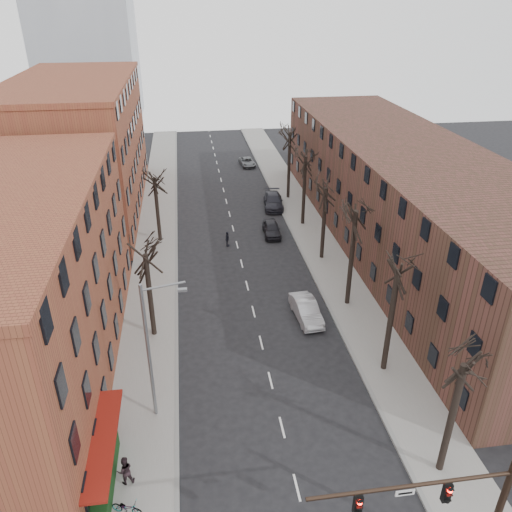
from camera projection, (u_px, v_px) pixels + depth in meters
name	position (u px, v px, depth m)	size (l,w,h in m)	color
sidewalk_left	(157.00, 236.00, 51.33)	(4.00, 90.00, 0.15)	gray
sidewalk_right	(308.00, 227.00, 53.34)	(4.00, 90.00, 0.15)	gray
building_left_near	(2.00, 296.00, 30.04)	(12.00, 26.00, 12.00)	brown
building_left_far	(80.00, 149.00, 55.02)	(12.00, 28.00, 14.00)	brown
building_right	(405.00, 197.00, 47.68)	(12.00, 50.00, 10.00)	#4F2C25
awning_left	(111.00, 477.00, 25.75)	(1.20, 7.00, 0.15)	maroon
hedge	(104.00, 485.00, 24.56)	(0.80, 6.00, 1.00)	#133613
tree_right_a	(439.00, 470.00, 26.13)	(5.20, 5.20, 10.00)	black
tree_right_b	(383.00, 369.00, 33.15)	(5.20, 5.20, 10.80)	black
tree_right_c	(347.00, 304.00, 40.16)	(5.20, 5.20, 11.60)	black
tree_right_d	(321.00, 258.00, 47.18)	(5.20, 5.20, 10.00)	black
tree_right_e	(302.00, 224.00, 54.20)	(5.20, 5.20, 10.80)	black
tree_right_f	(288.00, 198.00, 61.22)	(5.20, 5.20, 11.60)	black
tree_left_a	(155.00, 335.00, 36.50)	(5.20, 5.20, 9.50)	black
tree_left_b	(160.00, 241.00, 50.54)	(5.20, 5.20, 9.50)	black
signal_mast_arm	(465.00, 506.00, 19.43)	(8.14, 0.30, 7.20)	black
streetlight	(151.00, 347.00, 27.23)	(2.45, 0.22, 9.03)	slate
silver_sedan	(306.00, 310.00, 38.07)	(1.57, 4.51, 1.49)	#A5A7AC
parked_car_near	(272.00, 229.00, 51.48)	(1.65, 4.09, 1.39)	black
parked_car_mid	(273.00, 201.00, 58.24)	(2.14, 5.26, 1.53)	black
parked_car_far	(247.00, 162.00, 72.63)	(1.89, 4.10, 1.14)	slate
pedestrian_b	(125.00, 470.00, 24.91)	(0.82, 0.64, 1.68)	black
pedestrian_crossing	(227.00, 239.00, 49.15)	(0.90, 0.37, 1.53)	black
bicycle	(127.00, 507.00, 23.58)	(0.54, 1.55, 0.82)	gray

